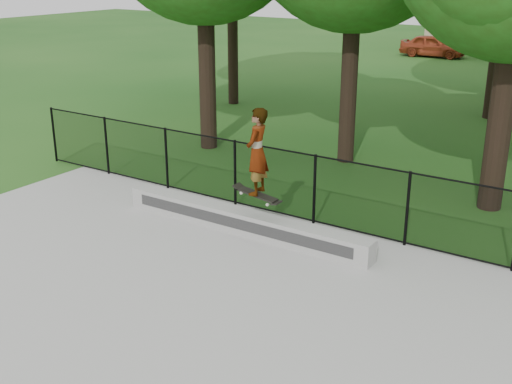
% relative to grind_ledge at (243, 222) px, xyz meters
% --- Properties ---
extents(ground, '(100.00, 100.00, 0.00)m').
position_rel_grind_ledge_xyz_m(ground, '(0.98, -4.70, -0.28)').
color(ground, '#174914').
rests_on(ground, ground).
extents(concrete_slab, '(14.00, 12.00, 0.06)m').
position_rel_grind_ledge_xyz_m(concrete_slab, '(0.98, -4.70, -0.25)').
color(concrete_slab, '#A5A49F').
rests_on(concrete_slab, ground).
extents(grind_ledge, '(5.66, 0.40, 0.45)m').
position_rel_grind_ledge_xyz_m(grind_ledge, '(0.00, 0.00, 0.00)').
color(grind_ledge, '#9D9E99').
rests_on(grind_ledge, concrete_slab).
extents(car_a, '(3.72, 1.67, 1.25)m').
position_rel_grind_ledge_xyz_m(car_a, '(-5.35, 27.09, 0.34)').
color(car_a, '#9E371C').
rests_on(car_a, ground).
extents(car_b, '(3.29, 2.26, 1.12)m').
position_rel_grind_ledge_xyz_m(car_b, '(-1.35, 28.11, 0.28)').
color(car_b, black).
rests_on(car_b, ground).
extents(skater_airborne, '(0.84, 0.68, 1.83)m').
position_rel_grind_ledge_xyz_m(skater_airborne, '(0.44, -0.14, 1.54)').
color(skater_airborne, black).
rests_on(skater_airborne, ground).
extents(chainlink_fence, '(16.06, 0.06, 1.50)m').
position_rel_grind_ledge_xyz_m(chainlink_fence, '(0.98, 1.20, 0.53)').
color(chainlink_fence, black).
rests_on(chainlink_fence, concrete_slab).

